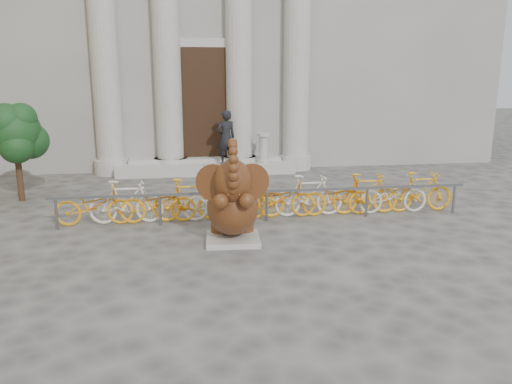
{
  "coord_description": "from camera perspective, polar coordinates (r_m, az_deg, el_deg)",
  "views": [
    {
      "loc": [
        -0.78,
        -7.51,
        3.28
      ],
      "look_at": [
        0.58,
        1.68,
        1.1
      ],
      "focal_mm": 35.0,
      "sensor_mm": 36.0,
      "label": 1
    }
  ],
  "objects": [
    {
      "name": "ground",
      "position": [
        8.23,
        -2.31,
        -10.28
      ],
      "size": [
        80.0,
        80.0,
        0.0
      ],
      "primitive_type": "plane",
      "color": "#474442",
      "rests_on": "ground"
    },
    {
      "name": "classical_building",
      "position": [
        22.62,
        -6.8,
        19.96
      ],
      "size": [
        22.0,
        10.7,
        12.0
      ],
      "color": "gray",
      "rests_on": "ground"
    },
    {
      "name": "entrance_steps",
      "position": [
        17.21,
        -5.7,
        2.74
      ],
      "size": [
        6.0,
        1.2,
        0.36
      ],
      "primitive_type": "cube",
      "color": "#A8A59E",
      "rests_on": "ground"
    },
    {
      "name": "elephant_statue",
      "position": [
        9.88,
        -2.69,
        -1.51
      ],
      "size": [
        1.43,
        1.6,
        2.13
      ],
      "rotation": [
        0.0,
        0.0,
        -0.07
      ],
      "color": "#A8A59E",
      "rests_on": "ground"
    },
    {
      "name": "bike_rack",
      "position": [
        11.67,
        0.95,
        -0.59
      ],
      "size": [
        9.64,
        0.53,
        1.0
      ],
      "color": "slate",
      "rests_on": "ground"
    },
    {
      "name": "tree",
      "position": [
        14.48,
        -25.76,
        6.07
      ],
      "size": [
        1.5,
        1.37,
        2.6
      ],
      "color": "#332114",
      "rests_on": "ground"
    },
    {
      "name": "pedestrian",
      "position": [
        16.75,
        -3.45,
        6.24
      ],
      "size": [
        0.75,
        0.6,
        1.8
      ],
      "primitive_type": "imported",
      "rotation": [
        0.0,
        0.0,
        3.42
      ],
      "color": "black",
      "rests_on": "entrance_steps"
    },
    {
      "name": "balustrade_post",
      "position": [
        17.01,
        0.84,
        4.9
      ],
      "size": [
        0.42,
        0.42,
        1.02
      ],
      "color": "#A8A59E",
      "rests_on": "entrance_steps"
    }
  ]
}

